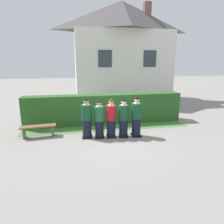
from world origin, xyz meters
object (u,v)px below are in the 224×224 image
student_front_row_4 (136,118)px  wooden_bench (38,129)px  student_in_red_blazer (111,119)px  student_front_row_0 (87,119)px  student_front_row_1 (99,120)px  student_front_row_3 (124,119)px

student_front_row_4 → wooden_bench: 4.03m
wooden_bench → student_in_red_blazer: bearing=-10.5°
student_in_red_blazer → wooden_bench: 3.00m
student_in_red_blazer → wooden_bench: (-2.93, 0.54, -0.40)m
wooden_bench → student_front_row_4: bearing=-9.2°
student_front_row_0 → wooden_bench: 2.04m
student_front_row_1 → student_front_row_3: size_ratio=0.98×
student_front_row_3 → student_front_row_4: 0.53m
student_in_red_blazer → student_front_row_4: student_front_row_4 is taller
student_front_row_0 → student_front_row_1: bearing=-8.8°
student_front_row_1 → wooden_bench: student_front_row_1 is taller
student_front_row_1 → student_in_red_blazer: bearing=-3.9°
student_front_row_0 → student_front_row_4: 2.02m
student_in_red_blazer → student_front_row_3: 0.51m
student_front_row_3 → wooden_bench: size_ratio=1.10×
student_front_row_1 → student_front_row_3: student_front_row_3 is taller
student_front_row_0 → student_front_row_4: (2.01, -0.21, 0.01)m
student_front_row_1 → wooden_bench: bearing=168.3°
student_in_red_blazer → wooden_bench: student_in_red_blazer is taller
student_front_row_1 → student_front_row_3: (0.98, -0.11, 0.02)m
student_front_row_4 → student_front_row_3: bearing=176.9°
wooden_bench → student_front_row_0: bearing=-12.5°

